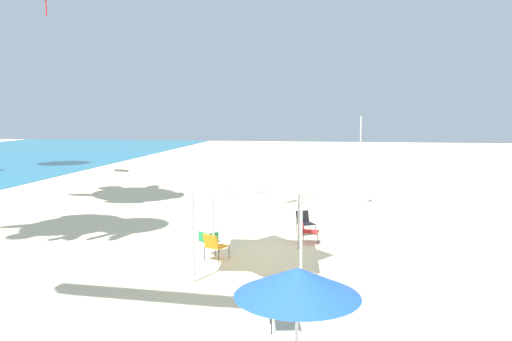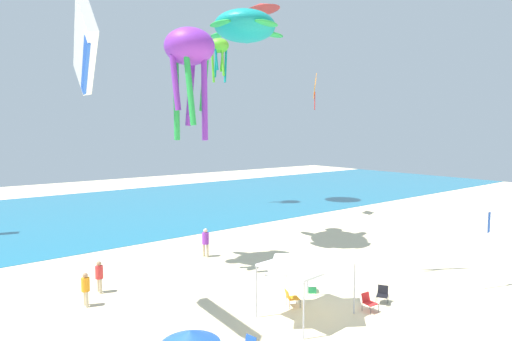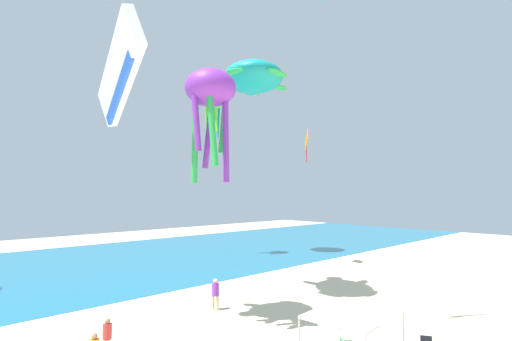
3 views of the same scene
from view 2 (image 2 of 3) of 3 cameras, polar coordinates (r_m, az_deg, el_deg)
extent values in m
cube|color=beige|center=(21.49, 11.44, -17.69)|extent=(120.00, 120.00, 0.10)
cube|color=teal|center=(47.43, -19.02, -5.06)|extent=(120.00, 29.58, 0.02)
cylinder|color=#B7B7BC|center=(17.91, 6.40, -18.19)|extent=(0.07, 0.07, 2.35)
cylinder|color=#B7B7BC|center=(20.53, 13.04, -15.16)|extent=(0.07, 0.07, 2.35)
cylinder|color=#B7B7BC|center=(19.67, 0.05, -15.95)|extent=(0.07, 0.07, 2.35)
cylinder|color=#B7B7BC|center=(22.08, 6.93, -13.58)|extent=(0.07, 0.07, 2.35)
cube|color=silver|center=(19.58, 6.74, -12.29)|extent=(3.82, 3.12, 0.10)
pyramid|color=silver|center=(19.50, 6.75, -11.52)|extent=(3.75, 3.06, 0.45)
cone|color=blue|center=(14.53, -8.82, -21.22)|extent=(1.94, 1.94, 0.47)
cylinder|color=black|center=(22.06, 15.76, -16.46)|extent=(0.02, 0.02, 0.40)
cylinder|color=black|center=(22.01, 17.16, -16.55)|extent=(0.02, 0.02, 0.40)
cylinder|color=black|center=(22.54, 15.92, -15.98)|extent=(0.02, 0.02, 0.40)
cylinder|color=black|center=(22.49, 17.29, -16.07)|extent=(0.02, 0.02, 0.40)
cube|color=black|center=(22.20, 16.55, -15.78)|extent=(0.71, 0.71, 0.03)
cube|color=black|center=(22.40, 16.64, -15.02)|extent=(0.35, 0.50, 0.41)
cylinder|color=black|center=(20.90, 15.13, -17.70)|extent=(0.02, 0.02, 0.40)
cylinder|color=black|center=(21.27, 16.09, -17.31)|extent=(0.02, 0.02, 0.40)
cylinder|color=black|center=(21.22, 14.02, -17.32)|extent=(0.02, 0.02, 0.40)
cylinder|color=black|center=(21.58, 14.99, -16.94)|extent=(0.02, 0.02, 0.40)
cube|color=red|center=(21.17, 15.07, -16.81)|extent=(0.56, 0.56, 0.03)
cube|color=red|center=(21.27, 14.47, -16.08)|extent=(0.50, 0.17, 0.41)
cylinder|color=black|center=(21.09, 5.93, -17.32)|extent=(0.02, 0.02, 0.40)
cylinder|color=black|center=(21.54, 5.42, -16.82)|extent=(0.02, 0.02, 0.40)
cylinder|color=black|center=(20.93, 4.53, -17.50)|extent=(0.02, 0.02, 0.40)
cylinder|color=black|center=(21.38, 4.06, -16.99)|extent=(0.02, 0.02, 0.40)
cube|color=orange|center=(21.16, 4.99, -16.65)|extent=(0.68, 0.68, 0.03)
cube|color=orange|center=(20.99, 4.22, -16.22)|extent=(0.32, 0.51, 0.41)
cube|color=#1E8C4C|center=(23.08, 7.49, -15.36)|extent=(0.69, 0.72, 0.36)
cube|color=white|center=(23.01, 7.49, -14.89)|extent=(0.71, 0.74, 0.04)
cylinder|color=silver|center=(25.71, 28.43, -9.34)|extent=(0.06, 0.06, 4.18)
cube|color=blue|center=(25.56, 28.73, -6.13)|extent=(0.30, 0.02, 1.10)
cylinder|color=#C6B28C|center=(28.96, -7.01, -10.51)|extent=(0.17, 0.17, 0.87)
cylinder|color=#C6B28C|center=(28.73, -6.52, -10.63)|extent=(0.17, 0.17, 0.87)
cylinder|color=purple|center=(28.64, -6.78, -9.01)|extent=(0.45, 0.45, 0.76)
sphere|color=beige|center=(28.51, -6.80, -7.99)|extent=(0.28, 0.28, 0.28)
cylinder|color=#C6B28C|center=(22.46, -21.70, -15.77)|extent=(0.15, 0.15, 0.74)
cylinder|color=#C6B28C|center=(22.73, -21.91, -15.52)|extent=(0.15, 0.15, 0.74)
cylinder|color=orange|center=(22.36, -21.87, -13.98)|extent=(0.39, 0.39, 0.64)
sphere|color=#A87A56|center=(22.22, -21.91, -12.90)|extent=(0.24, 0.24, 0.24)
cylinder|color=#C6B28C|center=(24.21, -20.33, -14.15)|extent=(0.15, 0.15, 0.75)
cylinder|color=#C6B28C|center=(23.95, -20.09, -14.36)|extent=(0.15, 0.15, 0.75)
cylinder|color=red|center=(23.86, -20.27, -12.66)|extent=(0.39, 0.39, 0.65)
sphere|color=#A87A56|center=(23.73, -20.30, -11.62)|extent=(0.25, 0.25, 0.25)
ellipsoid|color=purple|center=(24.39, -8.90, 16.10)|extent=(2.75, 2.75, 2.01)
cylinder|color=purple|center=(23.67, -10.75, 11.44)|extent=(0.61, 0.33, 2.93)
cylinder|color=green|center=(23.16, -8.84, 10.60)|extent=(0.51, 0.64, 3.75)
cylinder|color=purple|center=(23.57, -6.91, 9.54)|extent=(0.55, 0.72, 4.56)
cylinder|color=green|center=(24.54, -6.97, 11.27)|extent=(0.61, 0.33, 2.93)
cylinder|color=purple|center=(24.94, -8.78, 10.22)|extent=(0.51, 0.64, 3.75)
cylinder|color=green|center=(24.48, -10.61, 9.33)|extent=(0.55, 0.72, 4.56)
cube|color=orange|center=(41.69, 7.90, 11.15)|extent=(1.73, 1.77, 2.42)
cylinder|color=red|center=(41.57, 7.88, 9.24)|extent=(0.09, 0.09, 1.72)
cube|color=white|center=(18.20, -21.98, 14.67)|extent=(1.64, 5.15, 3.12)
cube|color=blue|center=(18.10, -21.91, 12.61)|extent=(1.06, 3.89, 1.75)
cone|color=red|center=(49.93, 0.67, 21.07)|extent=(5.88, 5.88, 1.37)
cylinder|color=#66D82D|center=(51.20, 0.92, 19.08)|extent=(1.31, 1.35, 2.69)
ellipsoid|color=teal|center=(30.92, -1.50, 18.72)|extent=(6.71, 6.86, 1.96)
sphere|color=teal|center=(33.88, -1.20, 17.79)|extent=(1.36, 1.36, 1.36)
ellipsoid|color=green|center=(32.49, -4.96, 17.63)|extent=(0.85, 2.11, 0.30)
ellipsoid|color=green|center=(32.29, 2.30, 17.73)|extent=(2.22, 1.19, 0.30)
ellipsoid|color=green|center=(29.24, -4.83, 19.03)|extent=(0.85, 2.11, 0.30)
ellipsoid|color=green|center=(29.06, 1.43, 19.14)|extent=(2.22, 1.19, 0.30)
ellipsoid|color=#66D82D|center=(48.10, -4.97, 16.34)|extent=(2.13, 2.13, 1.55)
cylinder|color=#66D82D|center=(48.44, -4.59, 14.38)|extent=(0.44, 0.37, 2.28)
cylinder|color=teal|center=(48.34, -5.43, 14.02)|extent=(0.26, 0.54, 2.89)
cylinder|color=#66D82D|center=(47.68, -5.80, 13.76)|extent=(0.56, 0.42, 3.53)
cylinder|color=teal|center=(47.21, -5.32, 14.61)|extent=(0.44, 0.37, 2.28)
cylinder|color=#66D82D|center=(47.22, -4.46, 14.24)|extent=(0.26, 0.54, 2.89)
cylinder|color=teal|center=(47.79, -4.10, 13.75)|extent=(0.56, 0.42, 3.53)
camera|label=1|loc=(11.62, -44.06, -15.92)|focal=36.66mm
camera|label=3|loc=(4.67, -42.06, -8.82)|focal=26.76mm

